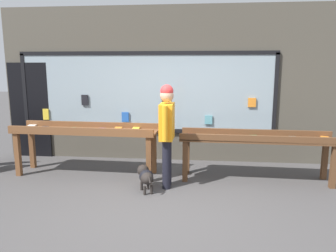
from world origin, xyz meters
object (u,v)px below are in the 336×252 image
object	(u,v)px
display_table_right	(256,142)
person_browsing	(167,128)
display_table_left	(86,134)
small_dog	(146,176)

from	to	relation	value
display_table_right	person_browsing	bearing A→B (deg)	-162.27
person_browsing	display_table_left	bearing A→B (deg)	72.58
display_table_left	small_dog	bearing A→B (deg)	-30.27
display_table_left	display_table_right	distance (m)	3.12
display_table_left	small_dog	world-z (taller)	display_table_left
display_table_left	display_table_right	bearing A→B (deg)	-0.02
display_table_right	person_browsing	size ratio (longest dim) A/B	1.56
person_browsing	small_dog	bearing A→B (deg)	126.49
display_table_right	small_dog	bearing A→B (deg)	-158.54
person_browsing	small_dog	xyz separation A→B (m)	(-0.32, -0.24, -0.76)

